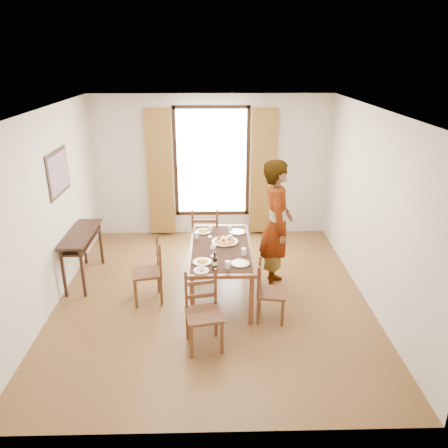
{
  "coord_description": "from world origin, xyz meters",
  "views": [
    {
      "loc": [
        0.03,
        -5.65,
        3.39
      ],
      "look_at": [
        0.18,
        0.4,
        1.0
      ],
      "focal_mm": 35.0,
      "sensor_mm": 36.0,
      "label": 1
    }
  ],
  "objects_px": {
    "console_table": "(81,239)",
    "man": "(277,225)",
    "dining_table": "(221,251)",
    "pasta_platter": "(225,240)"
  },
  "relations": [
    {
      "from": "console_table",
      "to": "man",
      "type": "relative_size",
      "value": 0.6
    },
    {
      "from": "console_table",
      "to": "pasta_platter",
      "type": "height_order",
      "value": "pasta_platter"
    },
    {
      "from": "man",
      "to": "pasta_platter",
      "type": "relative_size",
      "value": 4.98
    },
    {
      "from": "man",
      "to": "pasta_platter",
      "type": "distance_m",
      "value": 0.8
    },
    {
      "from": "console_table",
      "to": "dining_table",
      "type": "distance_m",
      "value": 2.21
    },
    {
      "from": "dining_table",
      "to": "pasta_platter",
      "type": "distance_m",
      "value": 0.19
    },
    {
      "from": "console_table",
      "to": "man",
      "type": "height_order",
      "value": "man"
    },
    {
      "from": "console_table",
      "to": "dining_table",
      "type": "bearing_deg",
      "value": -12.38
    },
    {
      "from": "dining_table",
      "to": "man",
      "type": "relative_size",
      "value": 0.89
    },
    {
      "from": "pasta_platter",
      "to": "dining_table",
      "type": "bearing_deg",
      "value": -114.4
    }
  ]
}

